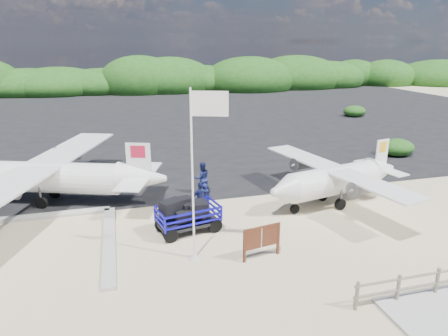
% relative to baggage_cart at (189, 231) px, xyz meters
% --- Properties ---
extents(ground, '(160.00, 160.00, 0.00)m').
position_rel_baggage_cart_xyz_m(ground, '(1.10, -1.73, 0.00)').
color(ground, beige).
extents(asphalt_apron, '(90.00, 50.00, 0.04)m').
position_rel_baggage_cart_xyz_m(asphalt_apron, '(1.10, 28.27, 0.00)').
color(asphalt_apron, '#B2B2B2').
rests_on(asphalt_apron, ground).
extents(walkway_pad, '(3.50, 2.50, 0.10)m').
position_rel_baggage_cart_xyz_m(walkway_pad, '(6.60, -7.73, 0.00)').
color(walkway_pad, '#B2B2B2').
rests_on(walkway_pad, ground).
extents(vegetation_band, '(124.00, 8.00, 4.40)m').
position_rel_baggage_cart_xyz_m(vegetation_band, '(1.10, 53.27, 0.00)').
color(vegetation_band, '#B2B2B2').
rests_on(vegetation_band, ground).
extents(fence, '(6.40, 2.00, 1.10)m').
position_rel_baggage_cart_xyz_m(fence, '(7.10, -6.73, 0.00)').
color(fence, '#B2B2B2').
rests_on(fence, ground).
extents(baggage_cart, '(3.19, 2.23, 1.45)m').
position_rel_baggage_cart_xyz_m(baggage_cart, '(0.00, 0.00, 0.00)').
color(baggage_cart, '#100CB4').
rests_on(baggage_cart, ground).
extents(flagpole, '(1.42, 0.96, 6.57)m').
position_rel_baggage_cart_xyz_m(flagpole, '(-0.19, -2.32, 0.00)').
color(flagpole, white).
rests_on(flagpole, ground).
extents(signboard, '(1.70, 0.45, 1.40)m').
position_rel_baggage_cart_xyz_m(signboard, '(2.33, -2.99, 0.00)').
color(signboard, '#572A19').
rests_on(signboard, ground).
extents(crew_a, '(0.59, 0.42, 1.52)m').
position_rel_baggage_cart_xyz_m(crew_a, '(1.14, 1.85, 0.76)').
color(crew_a, '#161D52').
rests_on(crew_a, ground).
extents(crew_b, '(0.94, 0.76, 1.82)m').
position_rel_baggage_cart_xyz_m(crew_b, '(1.56, 4.35, 0.91)').
color(crew_b, '#161D52').
rests_on(crew_b, ground).
extents(crew_c, '(1.02, 0.54, 1.66)m').
position_rel_baggage_cart_xyz_m(crew_c, '(0.92, 1.65, 0.83)').
color(crew_c, '#161D52').
rests_on(crew_c, ground).
extents(aircraft_large, '(18.08, 18.08, 4.24)m').
position_rel_baggage_cart_xyz_m(aircraft_large, '(16.96, 23.30, 0.00)').
color(aircraft_large, '#B2B2B2').
rests_on(aircraft_large, ground).
extents(aircraft_small, '(9.77, 9.77, 2.97)m').
position_rel_baggage_cart_xyz_m(aircraft_small, '(-8.98, 30.83, 0.00)').
color(aircraft_small, '#B2B2B2').
rests_on(aircraft_small, ground).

